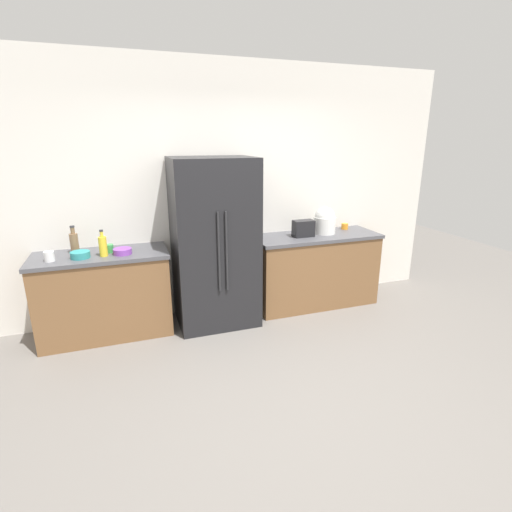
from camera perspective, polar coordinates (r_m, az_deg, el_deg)
name	(u,v)px	position (r m, az deg, el deg)	size (l,w,h in m)	color
ground_plane	(284,389)	(3.40, 4.14, -19.06)	(11.16, 11.16, 0.00)	slate
kitchen_back_panel	(224,191)	(4.54, -4.83, 9.56)	(5.58, 0.10, 2.84)	silver
counter_left	(105,295)	(4.32, -21.47, -5.34)	(1.32, 0.60, 0.89)	brown
counter_right	(315,269)	(4.83, 8.70, -1.98)	(1.53, 0.60, 0.89)	brown
refrigerator	(215,243)	(4.20, -6.16, 1.87)	(0.87, 0.71, 1.82)	black
toaster	(303,228)	(4.58, 7.03, 4.08)	(0.24, 0.14, 0.19)	black
rice_cooker	(325,221)	(4.76, 10.14, 5.12)	(0.27, 0.27, 0.32)	white
bottle_a	(103,246)	(4.05, -21.75, 1.41)	(0.08, 0.08, 0.27)	yellow
bottle_b	(74,242)	(4.26, -25.34, 1.84)	(0.08, 0.08, 0.29)	brown
cup_a	(49,256)	(4.11, -28.32, -0.06)	(0.09, 0.09, 0.10)	white
cup_b	(345,226)	(5.06, 13.01, 4.31)	(0.09, 0.09, 0.07)	orange
cup_c	(110,249)	(4.18, -20.89, 1.04)	(0.08, 0.08, 0.08)	green
bowl_a	(123,251)	(4.08, -19.18, 0.67)	(0.18, 0.18, 0.06)	purple
bowl_b	(80,255)	(4.10, -24.61, 0.16)	(0.18, 0.18, 0.07)	teal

